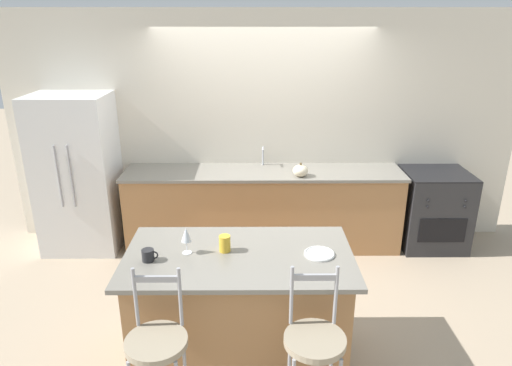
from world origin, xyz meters
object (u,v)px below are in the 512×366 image
at_px(oven_range, 433,209).
at_px(bar_stool_near, 158,357).
at_px(wine_glass, 186,235).
at_px(bar_stool_far, 314,354).
at_px(dinner_plate, 319,254).
at_px(coffee_mug, 148,255).
at_px(pumpkin_decoration, 300,171).
at_px(tumbler_cup, 225,243).
at_px(refrigerator, 78,174).

height_order(oven_range, bar_stool_near, bar_stool_near).
relative_size(bar_stool_near, wine_glass, 5.64).
bearing_deg(bar_stool_far, dinner_plate, 80.67).
distance_m(coffee_mug, pumpkin_decoration, 2.26).
xyz_separation_m(oven_range, pumpkin_decoration, (-1.60, -0.18, 0.54)).
distance_m(dinner_plate, tumbler_cup, 0.71).
bearing_deg(bar_stool_far, oven_range, 56.46).
relative_size(bar_stool_far, coffee_mug, 9.80).
distance_m(oven_range, bar_stool_far, 3.17).
bearing_deg(refrigerator, bar_stool_near, -61.92).
xyz_separation_m(bar_stool_far, wine_glass, (-0.87, 0.71, 0.48)).
relative_size(dinner_plate, wine_glass, 1.09).
xyz_separation_m(wine_glass, tumbler_cup, (0.28, 0.03, -0.08)).
xyz_separation_m(oven_range, wine_glass, (-2.62, -1.93, 0.63)).
bearing_deg(bar_stool_near, oven_range, 44.22).
distance_m(bar_stool_far, tumbler_cup, 1.02).
relative_size(dinner_plate, pumpkin_decoration, 1.35).
relative_size(oven_range, tumbler_cup, 7.29).
bearing_deg(wine_glass, dinner_plate, -1.98).
height_order(dinner_plate, coffee_mug, coffee_mug).
bearing_deg(bar_stool_near, coffee_mug, 104.76).
bearing_deg(refrigerator, tumbler_cup, -46.61).
bearing_deg(refrigerator, bar_stool_far, -47.81).
height_order(oven_range, wine_glass, wine_glass).
height_order(wine_glass, coffee_mug, wine_glass).
height_order(refrigerator, bar_stool_far, refrigerator).
distance_m(refrigerator, oven_range, 4.16).
distance_m(bar_stool_near, pumpkin_decoration, 2.74).
bearing_deg(wine_glass, tumbler_cup, 5.42).
bearing_deg(bar_stool_far, coffee_mug, 152.35).
relative_size(oven_range, wine_glass, 4.44).
xyz_separation_m(coffee_mug, pumpkin_decoration, (1.28, 1.87, 0.01)).
bearing_deg(coffee_mug, pumpkin_decoration, 55.55).
distance_m(bar_stool_near, dinner_plate, 1.33).
xyz_separation_m(bar_stool_far, coffee_mug, (-1.14, 0.60, 0.38)).
bearing_deg(bar_stool_near, wine_glass, 81.99).
distance_m(oven_range, coffee_mug, 3.57).
distance_m(refrigerator, bar_stool_far, 3.57).
bearing_deg(oven_range, bar_stool_far, -123.54).
distance_m(oven_range, tumbler_cup, 3.06).
bearing_deg(wine_glass, bar_stool_far, -39.06).
bearing_deg(dinner_plate, bar_stool_far, -99.33).
xyz_separation_m(refrigerator, coffee_mug, (1.25, -2.04, 0.08)).
distance_m(bar_stool_far, coffee_mug, 1.34).
bearing_deg(refrigerator, oven_range, 0.02).
bearing_deg(coffee_mug, bar_stool_far, -27.65).
relative_size(wine_glass, pumpkin_decoration, 1.23).
bearing_deg(dinner_plate, pumpkin_decoration, 88.94).
bearing_deg(refrigerator, coffee_mug, -58.45).
xyz_separation_m(refrigerator, bar_stool_near, (1.41, -2.65, -0.29)).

